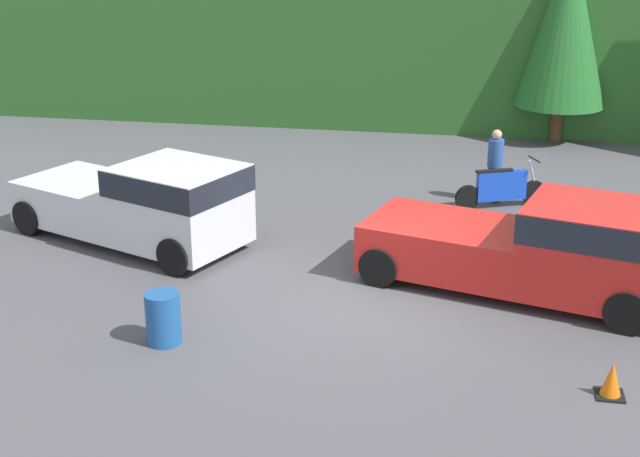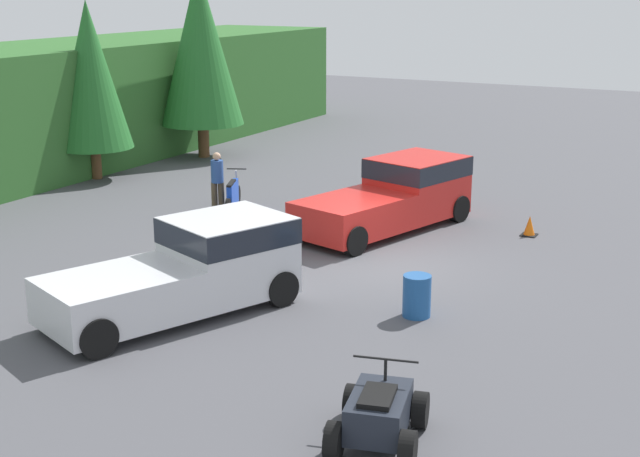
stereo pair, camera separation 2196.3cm
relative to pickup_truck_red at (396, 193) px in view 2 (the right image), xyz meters
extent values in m
plane|color=#4C4C51|center=(-3.30, -1.17, -0.97)|extent=(80.00, 80.00, 0.00)
cylinder|color=brown|center=(1.06, 11.77, -0.43)|extent=(0.37, 0.37, 1.10)
cone|color=#236628|center=(1.06, 11.77, 2.62)|extent=(2.68, 2.68, 5.00)
cylinder|color=brown|center=(6.10, 10.74, -0.32)|extent=(0.44, 0.44, 1.31)
cone|color=#236628|center=(6.10, 10.74, 3.30)|extent=(3.19, 3.19, 5.95)
cube|color=red|center=(0.92, -0.26, 0.06)|extent=(2.94, 2.64, 1.64)
cube|color=#1E232D|center=(0.92, -0.26, 0.60)|extent=(2.97, 2.67, 0.53)
cube|color=red|center=(-1.73, 0.49, -0.30)|extent=(3.47, 2.79, 0.92)
cylinder|color=black|center=(1.89, 0.44, -0.59)|extent=(0.82, 0.48, 0.77)
cylinder|color=black|center=(1.37, -1.37, -0.59)|extent=(0.82, 0.48, 0.77)
cylinder|color=black|center=(-2.44, 1.67, -0.59)|extent=(0.82, 0.48, 0.77)
cylinder|color=black|center=(-2.96, -0.13, -0.59)|extent=(0.82, 0.48, 0.77)
cube|color=silver|center=(-7.20, 0.81, 0.06)|extent=(2.95, 2.78, 1.64)
cube|color=#1E232D|center=(-7.20, 0.81, 0.60)|extent=(2.98, 2.81, 0.53)
cube|color=silver|center=(-9.62, 1.81, -0.30)|extent=(3.44, 2.98, 0.92)
cylinder|color=black|center=(-6.22, 1.42, -0.59)|extent=(0.82, 0.55, 0.77)
cylinder|color=black|center=(-6.93, -0.31, -0.59)|extent=(0.82, 0.55, 0.77)
cylinder|color=black|center=(-10.13, 3.03, -0.59)|extent=(0.82, 0.55, 0.77)
cylinder|color=black|center=(-10.84, 1.30, -0.59)|extent=(0.82, 0.55, 0.77)
cylinder|color=black|center=(0.13, 5.33, -0.67)|extent=(0.59, 0.33, 0.60)
cylinder|color=black|center=(-1.42, 4.65, -0.67)|extent=(0.59, 0.33, 0.60)
cube|color=blue|center=(-0.65, 4.99, -0.44)|extent=(1.19, 0.64, 0.71)
cylinder|color=#B7B7BC|center=(0.08, 5.31, -0.25)|extent=(0.30, 0.17, 0.81)
cylinder|color=black|center=(0.08, 5.31, 0.16)|extent=(0.27, 0.56, 0.04)
cube|color=black|center=(-0.84, 4.91, -0.06)|extent=(0.88, 0.49, 0.06)
cylinder|color=black|center=(-10.82, -3.87, -0.69)|extent=(0.60, 0.35, 0.57)
cylinder|color=black|center=(-10.58, -4.90, -0.69)|extent=(0.60, 0.35, 0.57)
cylinder|color=black|center=(-12.05, -4.16, -0.69)|extent=(0.60, 0.35, 0.57)
cylinder|color=black|center=(-11.80, -5.20, -0.69)|extent=(0.60, 0.35, 0.57)
cube|color=#1E232D|center=(-11.31, -4.53, -0.48)|extent=(1.50, 1.11, 0.56)
cylinder|color=black|center=(-10.83, -4.42, -0.02)|extent=(0.06, 0.06, 0.35)
cylinder|color=black|center=(-10.83, -4.42, 0.15)|extent=(0.27, 0.98, 0.04)
cube|color=black|center=(-11.45, -4.56, -0.16)|extent=(0.87, 0.64, 0.08)
cylinder|color=brown|center=(-0.89, 5.48, -0.53)|extent=(0.26, 0.26, 0.89)
cylinder|color=brown|center=(-0.76, 5.33, -0.53)|extent=(0.26, 0.26, 0.89)
cylinder|color=#2D5199|center=(-0.83, 5.40, 0.24)|extent=(0.52, 0.52, 0.66)
sphere|color=tan|center=(-0.83, 5.40, 0.70)|extent=(0.34, 0.34, 0.24)
cube|color=black|center=(0.87, -3.56, -0.96)|extent=(0.42, 0.42, 0.03)
cone|color=orange|center=(0.87, -3.56, -0.70)|extent=(0.32, 0.32, 0.55)
cylinder|color=#1E5193|center=(-6.19, -3.10, -0.53)|extent=(0.58, 0.58, 0.88)
camera|label=1|loc=(-1.30, -15.65, 5.88)|focal=50.00mm
camera|label=2|loc=(-22.33, -9.32, 5.66)|focal=50.00mm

